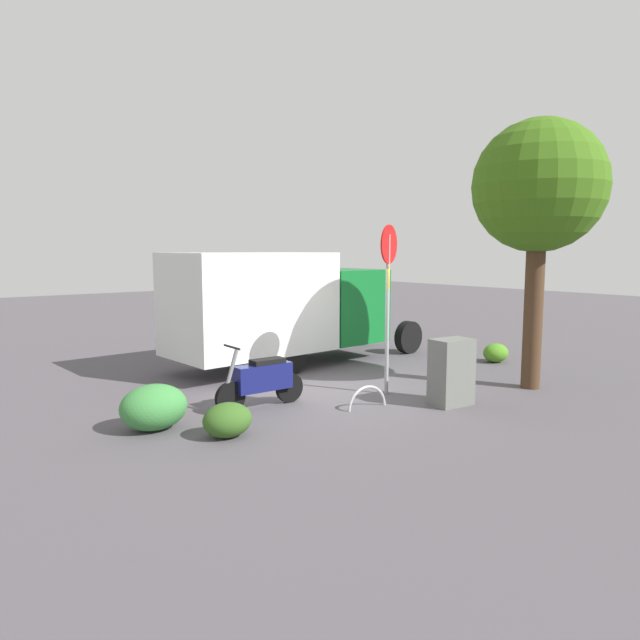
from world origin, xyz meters
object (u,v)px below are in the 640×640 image
(box_truck_near, at_px, (283,303))
(stop_sign, at_px, (388,282))
(street_tree, at_px, (539,189))
(bike_rack_hoop, at_px, (367,408))
(motorcycle, at_px, (262,379))
(utility_cabinet, at_px, (451,372))

(box_truck_near, xyz_separation_m, stop_sign, (-0.01, 3.65, 0.67))
(stop_sign, xyz_separation_m, street_tree, (-2.73, 1.48, 1.84))
(box_truck_near, bearing_deg, bike_rack_hoop, -106.85)
(motorcycle, xyz_separation_m, utility_cabinet, (-2.86, 2.01, 0.10))
(stop_sign, distance_m, street_tree, 3.61)
(box_truck_near, bearing_deg, stop_sign, -93.04)
(stop_sign, relative_size, utility_cabinet, 2.71)
(box_truck_near, distance_m, utility_cabinet, 5.07)
(utility_cabinet, bearing_deg, bike_rack_hoop, -28.91)
(street_tree, xyz_separation_m, bike_rack_hoop, (3.76, -0.93, -4.08))
(motorcycle, xyz_separation_m, stop_sign, (-2.49, 0.69, 1.72))
(box_truck_near, bearing_deg, motorcycle, -133.11)
(bike_rack_hoop, bearing_deg, stop_sign, -152.08)
(stop_sign, height_order, utility_cabinet, stop_sign)
(motorcycle, relative_size, bike_rack_hoop, 2.13)
(box_truck_near, relative_size, utility_cabinet, 5.72)
(stop_sign, distance_m, utility_cabinet, 2.12)
(utility_cabinet, height_order, bike_rack_hoop, utility_cabinet)
(box_truck_near, distance_m, motorcycle, 4.00)
(box_truck_near, distance_m, street_tree, 6.34)
(street_tree, height_order, utility_cabinet, street_tree)
(motorcycle, bearing_deg, utility_cabinet, 146.06)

